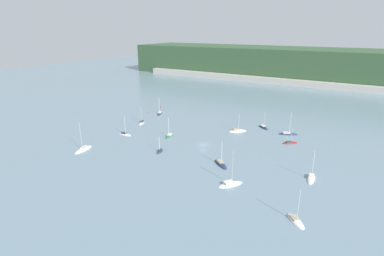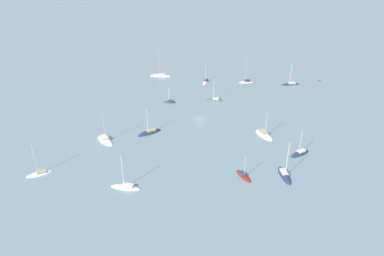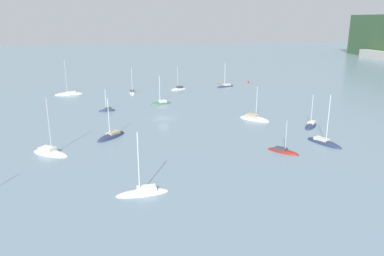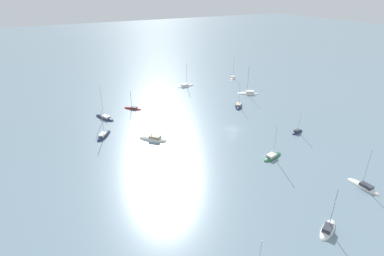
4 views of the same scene
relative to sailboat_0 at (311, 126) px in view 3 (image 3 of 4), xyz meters
The scene contains 16 objects.
ground_plane 36.09m from the sailboat_0, 112.15° to the right, with size 600.00×600.00×0.00m, color slate.
sailboat_0 is the anchor object (origin of this frame).
sailboat_1 56.34m from the sailboat_0, behind, with size 5.44×8.11×9.60m.
sailboat_2 13.88m from the sailboat_0, 127.01° to the right, with size 7.95×7.63×9.41m.
sailboat_3 63.45m from the sailboat_0, 140.36° to the right, with size 6.77×1.99×9.32m.
sailboat_4 58.44m from the sailboat_0, 155.85° to the right, with size 4.03×6.23×8.94m.
sailboat_5 20.67m from the sailboat_0, 41.26° to the right, with size 6.03×5.66×6.89m.
sailboat_6 46.13m from the sailboat_0, 89.57° to the right, with size 7.77×7.00×9.53m.
sailboat_7 49.94m from the sailboat_0, 54.88° to the right, with size 2.82×7.85×10.15m.
sailboat_9 79.57m from the sailboat_0, 129.34° to the right, with size 4.06×9.26×12.20m.
sailboat_10 53.71m from the sailboat_0, 116.78° to the right, with size 2.28×4.71×6.79m.
sailboat_11 12.70m from the sailboat_0, 15.59° to the right, with size 8.49×5.24×11.04m.
sailboat_12 57.85m from the sailboat_0, 81.23° to the right, with size 6.93×8.22×11.54m.
sailboat_13 44.77m from the sailboat_0, 133.61° to the right, with size 3.57×6.71×9.23m.
mooring_buoy_0 64.15m from the sailboat_0, behind, with size 0.82×0.82×0.82m.
mooring_buoy_1 63.92m from the sailboat_0, behind, with size 0.72×0.72×0.72m.
Camera 3 is at (92.19, -9.04, 24.35)m, focal length 35.00 mm.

